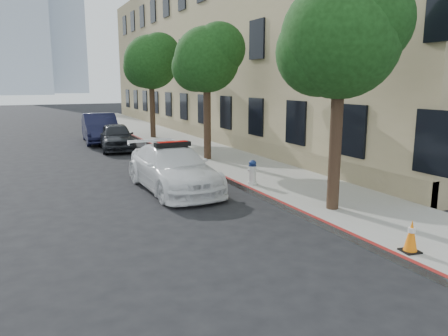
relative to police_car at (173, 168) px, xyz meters
name	(u,v)px	position (x,y,z in m)	size (l,w,h in m)	color
ground	(195,207)	(-0.10, -2.10, -0.68)	(120.00, 120.00, 0.00)	black
sidewalk	(189,147)	(3.50, 7.90, -0.61)	(3.20, 50.00, 0.15)	gray
curb_strip	(160,149)	(1.96, 7.90, -0.61)	(0.12, 50.00, 0.15)	maroon
building	(243,54)	(9.10, 12.90, 4.32)	(8.00, 36.00, 10.00)	tan
tower_right	(58,19)	(8.90, 132.90, 21.32)	(14.00, 14.00, 44.00)	#9EA8B7
tree_near	(342,38)	(2.83, -4.12, 3.59)	(2.92, 2.82, 5.62)	black
tree_mid	(208,59)	(2.83, 3.88, 3.48)	(2.77, 2.64, 5.43)	black
tree_far	(151,62)	(2.83, 11.88, 3.70)	(3.10, 3.00, 5.81)	black
police_car	(173,168)	(0.00, 0.00, 0.00)	(2.02, 4.72, 1.50)	white
parked_car_mid	(116,137)	(0.09, 8.87, -0.03)	(1.54, 3.83, 1.30)	black
parked_car_far	(100,128)	(-0.15, 11.98, 0.11)	(1.67, 4.79, 1.58)	black
fire_hydrant	(252,173)	(2.25, -0.95, -0.16)	(0.32, 0.29, 0.76)	silver
traffic_cone	(411,236)	(2.27, -7.02, -0.23)	(0.37, 0.37, 0.62)	black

